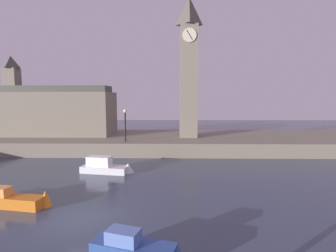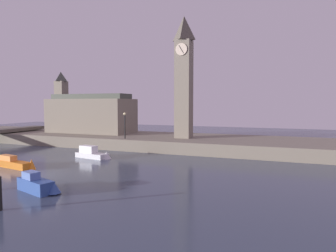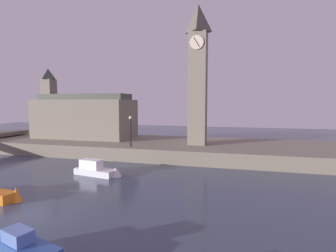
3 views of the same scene
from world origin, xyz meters
name	(u,v)px [view 2 (image 2 of 3)]	position (x,y,z in m)	size (l,w,h in m)	color
ground_plane	(41,176)	(0.00, 0.00, 0.00)	(120.00, 120.00, 0.00)	#384256
far_embankment	(144,140)	(0.00, 20.00, 0.75)	(70.00, 12.00, 1.50)	slate
clock_tower	(184,76)	(6.49, 19.01, 9.84)	(2.24, 2.29, 16.14)	slate
parliament_hall	(90,114)	(-10.17, 21.16, 4.53)	(13.55, 6.33, 9.90)	slate
streetlamp	(125,122)	(-0.39, 15.17, 3.69)	(0.36, 0.36, 3.46)	black
boat_ferry_white	(95,154)	(-0.63, 8.70, 0.45)	(4.68, 2.01, 1.54)	silver
boat_patrol_orange	(16,163)	(-4.64, 1.64, 0.41)	(5.34, 1.84, 1.39)	orange
boat_tour_blue	(38,185)	(3.42, -3.77, 0.52)	(3.85, 1.95, 1.39)	#2D4C93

